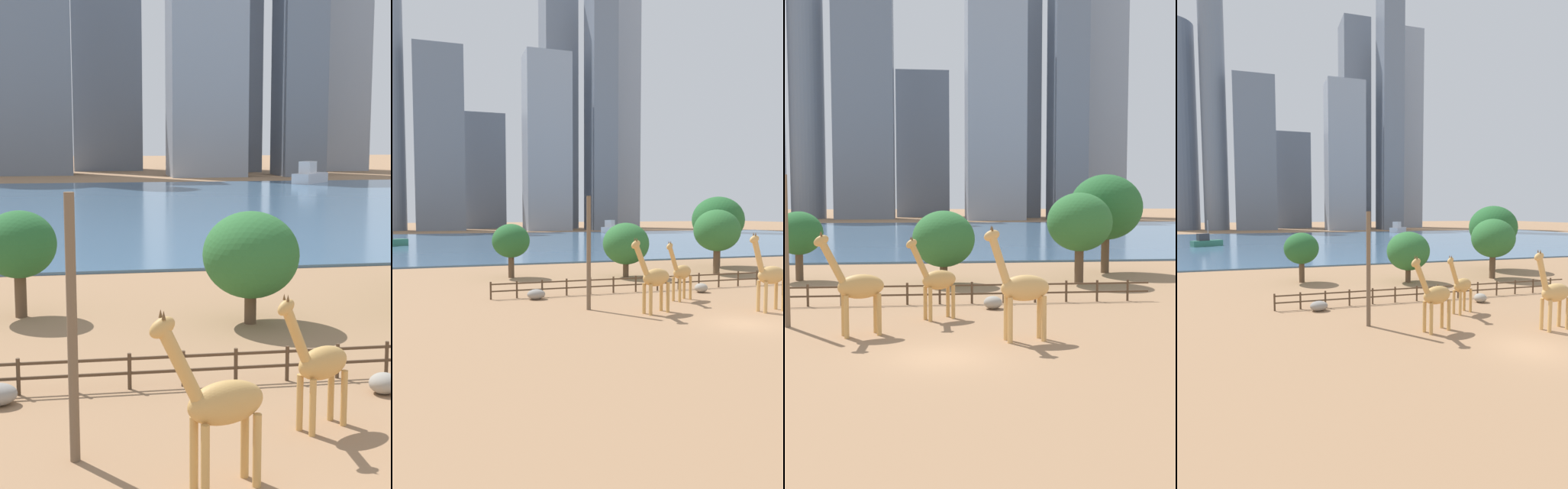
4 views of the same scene
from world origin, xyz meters
TOP-DOWN VIEW (x-y plane):
  - ground_plane at (0.00, 80.00)m, footprint 400.00×400.00m
  - harbor_water at (0.00, 77.00)m, footprint 180.00×86.00m
  - giraffe_tall at (-3.70, 4.15)m, footprint 3.24×1.59m
  - giraffe_companion at (0.01, 7.51)m, footprint 2.84×1.83m
  - giraffe_young at (3.58, 2.46)m, footprint 3.09×1.18m
  - utility_pole at (-7.28, 6.43)m, footprint 0.28×0.28m
  - boulder_near_fence at (-9.82, 11.12)m, footprint 1.33×0.99m
  - boulder_by_pole at (3.27, 10.18)m, footprint 1.05×0.97m
  - enclosure_fence at (-0.29, 12.00)m, footprint 26.12×0.14m
  - tree_left_large at (-9.86, 23.28)m, footprint 3.64×3.64m
  - tree_center_broad at (0.92, 20.28)m, footprint 4.53×4.53m
  - tree_right_tall at (10.84, 19.90)m, footprint 4.76×4.76m
  - tree_left_small at (14.56, 25.53)m, footprint 6.00×6.00m
  - boat_ferry at (33.48, 113.08)m, footprint 8.08×8.55m
  - boat_sailboat at (-25.29, 70.35)m, footprint 6.41×4.93m
  - skyline_tower_needle at (-15.62, 151.28)m, footprint 16.39×10.42m
  - skyline_block_central at (-46.45, 159.28)m, footprint 15.09×15.09m
  - skyline_tower_glass at (0.76, 169.32)m, footprint 16.06×11.54m
  - skyline_block_left at (39.49, 140.30)m, footprint 8.81×12.00m
  - skyline_block_right at (19.81, 140.46)m, footprint 15.41×11.45m
  - skyline_tower_short at (-31.78, 154.58)m, footprint 9.75×9.75m
  - skyline_block_wide at (54.53, 160.68)m, footprint 13.82×11.52m
  - skyline_tower_far at (28.93, 160.67)m, footprint 12.40×14.06m

SIDE VIEW (x-z plane):
  - ground_plane at x=0.00m, z-range 0.00..0.00m
  - harbor_water at x=0.00m, z-range 0.00..0.20m
  - boulder_by_pole at x=3.27m, z-range 0.00..0.73m
  - boulder_near_fence at x=-9.82m, z-range 0.00..0.74m
  - enclosure_fence at x=-0.29m, z-range 0.11..1.41m
  - boat_sailboat at x=-25.29m, z-range -1.63..3.87m
  - boat_ferry at x=33.48m, z-range -0.41..3.40m
  - giraffe_companion at x=0.01m, z-range -0.12..4.25m
  - giraffe_tall at x=-3.70m, z-range -0.14..4.69m
  - giraffe_young at x=3.58m, z-range -0.19..4.92m
  - tree_center_broad at x=0.92m, z-range 0.61..5.94m
  - tree_left_large at x=-9.86m, z-range 0.94..6.17m
  - utility_pole at x=-7.28m, z-range 0.00..7.39m
  - tree_right_tall at x=10.84m, z-range 1.13..7.76m
  - tree_left_small at x=14.56m, z-range 1.35..9.52m
  - skyline_tower_glass at x=0.76m, z-range 0.00..44.19m
  - skyline_block_right at x=19.81m, z-range 0.00..60.24m
  - skyline_tower_needle at x=-15.62m, z-range 0.00..62.74m
  - skyline_block_central at x=-46.45m, z-range 0.00..83.39m
  - skyline_tower_short at x=-31.78m, z-range 0.00..92.86m
  - skyline_block_wide at x=54.53m, z-range 0.00..93.21m
  - skyline_tower_far at x=28.93m, z-range 0.00..94.16m
  - skyline_block_left at x=39.49m, z-range 0.00..107.58m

